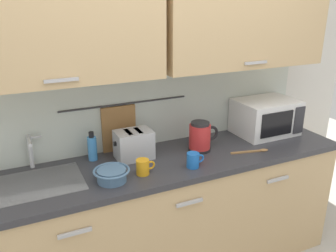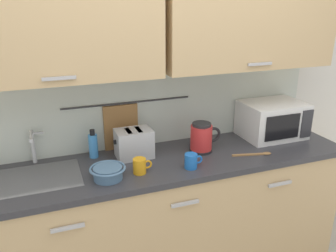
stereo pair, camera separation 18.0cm
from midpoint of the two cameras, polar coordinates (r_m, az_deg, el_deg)
The scene contains 11 objects.
counter_unit at distance 2.56m, azimuth 1.73°, elevation -14.44°, with size 2.53×0.64×0.90m.
back_wall_assembly at distance 2.36m, azimuth 0.09°, elevation 10.73°, with size 3.70×0.41×2.50m.
sink_faucet at distance 2.34m, azimuth -19.15°, elevation -2.69°, with size 0.09×0.17×0.22m.
microwave at distance 2.81m, azimuth 18.38°, elevation 0.98°, with size 0.46×0.35×0.27m.
electric_kettle at distance 2.44m, azimuth 7.64°, elevation -1.92°, with size 0.23×0.16×0.21m.
dish_soap_bottle at distance 2.36m, azimuth -9.97°, elevation -3.13°, with size 0.06×0.06×0.20m.
mug_near_sink at distance 2.14m, azimuth -2.18°, elevation -6.55°, with size 0.12×0.08×0.09m.
mixing_bowl at distance 2.09m, azimuth -7.33°, elevation -7.49°, with size 0.21×0.21×0.08m.
toaster at distance 2.34m, azimuth -3.38°, elevation -2.86°, with size 0.26×0.17×0.19m.
mug_by_kettle at distance 2.21m, azimuth 6.16°, elevation -5.72°, with size 0.12×0.08×0.09m.
wooden_spoon at distance 2.49m, azimuth 16.25°, elevation -4.44°, with size 0.27×0.09×0.01m.
Camera 2 is at (-0.73, -1.69, 1.90)m, focal length 37.45 mm.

